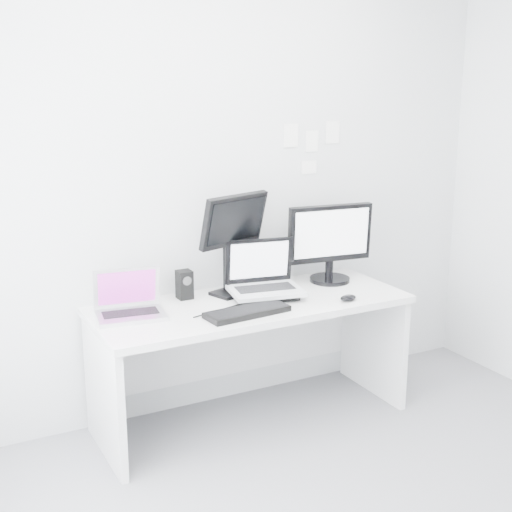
# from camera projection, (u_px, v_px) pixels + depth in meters

# --- Properties ---
(back_wall) EXTENTS (3.60, 0.00, 3.60)m
(back_wall) POSITION_uv_depth(u_px,v_px,m) (224.00, 185.00, 4.14)
(back_wall) COLOR silver
(back_wall) RESTS_ON ground
(desk) EXTENTS (1.80, 0.70, 0.73)m
(desk) POSITION_uv_depth(u_px,v_px,m) (251.00, 362.00, 4.09)
(desk) COLOR white
(desk) RESTS_ON ground
(macbook) EXTENTS (0.39, 0.32, 0.27)m
(macbook) POSITION_uv_depth(u_px,v_px,m) (130.00, 294.00, 3.70)
(macbook) COLOR silver
(macbook) RESTS_ON desk
(speaker) EXTENTS (0.09, 0.09, 0.17)m
(speaker) POSITION_uv_depth(u_px,v_px,m) (184.00, 285.00, 4.04)
(speaker) COLOR black
(speaker) RESTS_ON desk
(dell_laptop) EXTENTS (0.46, 0.38, 0.34)m
(dell_laptop) POSITION_uv_depth(u_px,v_px,m) (266.00, 270.00, 4.02)
(dell_laptop) COLOR silver
(dell_laptop) RESTS_ON desk
(rear_monitor) EXTENTS (0.48, 0.30, 0.61)m
(rear_monitor) POSITION_uv_depth(u_px,v_px,m) (232.00, 243.00, 4.07)
(rear_monitor) COLOR black
(rear_monitor) RESTS_ON desk
(samsung_monitor) EXTENTS (0.57, 0.31, 0.50)m
(samsung_monitor) POSITION_uv_depth(u_px,v_px,m) (331.00, 242.00, 4.33)
(samsung_monitor) COLOR black
(samsung_monitor) RESTS_ON desk
(keyboard) EXTENTS (0.48, 0.21, 0.03)m
(keyboard) POSITION_uv_depth(u_px,v_px,m) (247.00, 312.00, 3.78)
(keyboard) COLOR black
(keyboard) RESTS_ON desk
(mouse) EXTENTS (0.11, 0.08, 0.03)m
(mouse) POSITION_uv_depth(u_px,v_px,m) (348.00, 298.00, 4.01)
(mouse) COLOR black
(mouse) RESTS_ON desk
(wall_note_0) EXTENTS (0.10, 0.00, 0.14)m
(wall_note_0) POSITION_uv_depth(u_px,v_px,m) (291.00, 136.00, 4.27)
(wall_note_0) COLOR white
(wall_note_0) RESTS_ON back_wall
(wall_note_1) EXTENTS (0.09, 0.00, 0.13)m
(wall_note_1) POSITION_uv_depth(u_px,v_px,m) (312.00, 141.00, 4.35)
(wall_note_1) COLOR white
(wall_note_1) RESTS_ON back_wall
(wall_note_2) EXTENTS (0.10, 0.00, 0.14)m
(wall_note_2) POSITION_uv_depth(u_px,v_px,m) (333.00, 132.00, 4.40)
(wall_note_2) COLOR white
(wall_note_2) RESTS_ON back_wall
(wall_note_3) EXTENTS (0.11, 0.00, 0.08)m
(wall_note_3) POSITION_uv_depth(u_px,v_px,m) (309.00, 167.00, 4.38)
(wall_note_3) COLOR white
(wall_note_3) RESTS_ON back_wall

